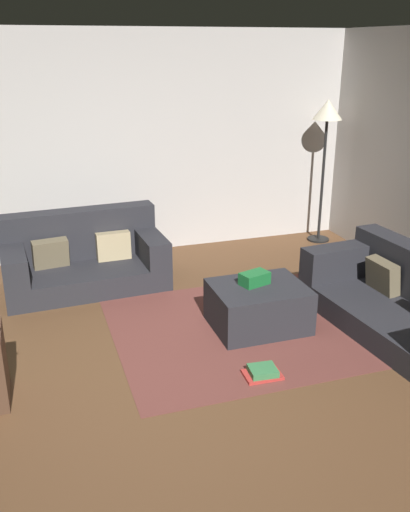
% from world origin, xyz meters
% --- Properties ---
extents(ground_plane, '(6.40, 6.40, 0.00)m').
position_xyz_m(ground_plane, '(0.00, 0.00, 0.00)').
color(ground_plane, brown).
extents(rear_partition, '(6.40, 0.12, 2.60)m').
position_xyz_m(rear_partition, '(0.00, 3.14, 1.30)').
color(rear_partition, '#BCB7B2').
rests_on(rear_partition, ground_plane).
extents(couch_left, '(1.69, 0.93, 0.77)m').
position_xyz_m(couch_left, '(-0.36, 2.25, 0.29)').
color(couch_left, '#26262B').
rests_on(couch_left, ground_plane).
extents(couch_right, '(1.03, 1.93, 0.69)m').
position_xyz_m(couch_right, '(2.25, 0.30, 0.27)').
color(couch_right, '#26262B').
rests_on(couch_right, ground_plane).
extents(ottoman, '(0.83, 0.66, 0.40)m').
position_xyz_m(ottoman, '(1.02, 0.76, 0.20)').
color(ottoman, '#26262B').
rests_on(ottoman, ground_plane).
extents(gift_box, '(0.29, 0.22, 0.11)m').
position_xyz_m(gift_box, '(0.99, 0.82, 0.46)').
color(gift_box, '#19662D').
rests_on(gift_box, ottoman).
extents(tv_remote, '(0.05, 0.16, 0.02)m').
position_xyz_m(tv_remote, '(0.96, 0.87, 0.41)').
color(tv_remote, black).
rests_on(tv_remote, ottoman).
extents(book_stack, '(0.30, 0.21, 0.08)m').
position_xyz_m(book_stack, '(0.73, -0.01, 0.03)').
color(book_stack, '#B7332D').
rests_on(book_stack, ground_plane).
extents(corner_lamp, '(0.36, 0.36, 1.80)m').
position_xyz_m(corner_lamp, '(2.73, 2.74, 1.53)').
color(corner_lamp, black).
rests_on(corner_lamp, ground_plane).
extents(area_rug, '(2.60, 2.00, 0.01)m').
position_xyz_m(area_rug, '(1.02, 0.76, 0.00)').
color(area_rug, brown).
rests_on(area_rug, ground_plane).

